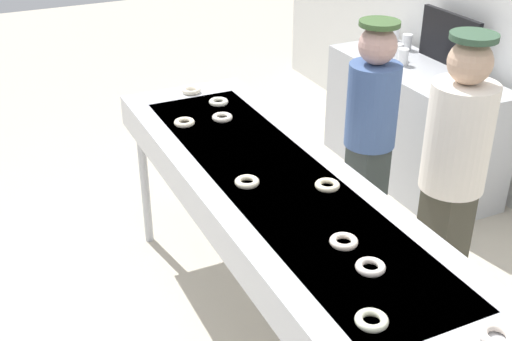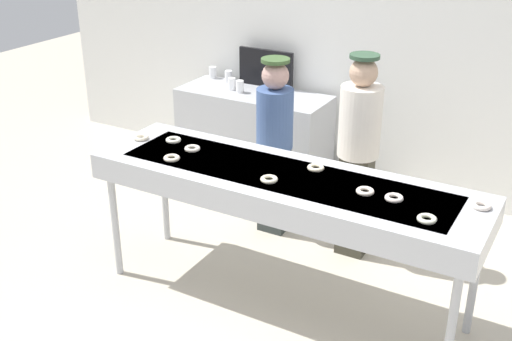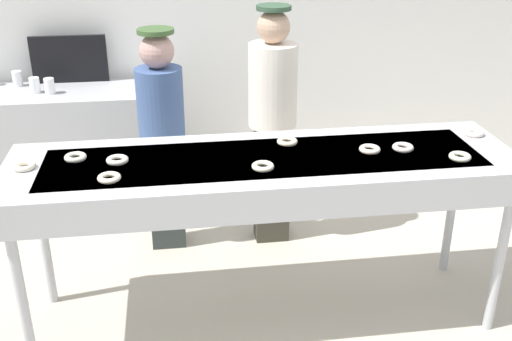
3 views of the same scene
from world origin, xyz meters
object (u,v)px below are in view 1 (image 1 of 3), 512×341
(paper_cup_1, at_px, (398,52))
(worker_baker, at_px, (452,174))
(paper_cup_3, at_px, (395,34))
(menu_display, at_px, (449,39))
(sugar_donut_2, at_px, (370,267))
(sugar_donut_1, at_px, (247,182))
(prep_counter, at_px, (412,124))
(sugar_donut_3, at_px, (497,336))
(sugar_donut_9, at_px, (184,122))
(worker_assistant, at_px, (370,133))
(sugar_donut_8, at_px, (344,241))
(sugar_donut_0, at_px, (191,90))
(sugar_donut_5, at_px, (222,117))
(fryer_conveyor, at_px, (277,198))
(paper_cup_2, at_px, (407,42))
(sugar_donut_6, at_px, (219,102))
(sugar_donut_4, at_px, (327,185))
(paper_cup_0, at_px, (403,57))
(sugar_donut_7, at_px, (372,320))

(paper_cup_1, bearing_deg, worker_baker, -28.03)
(paper_cup_3, xyz_separation_m, menu_display, (0.65, 0.01, 0.13))
(sugar_donut_2, distance_m, worker_baker, 1.09)
(sugar_donut_1, relative_size, sugar_donut_2, 1.00)
(sugar_donut_2, relative_size, prep_counter, 0.08)
(sugar_donut_3, xyz_separation_m, menu_display, (-2.59, 1.95, 0.05))
(sugar_donut_9, xyz_separation_m, worker_assistant, (0.25, 1.10, -0.18))
(sugar_donut_8, bearing_deg, sugar_donut_0, 179.11)
(sugar_donut_5, relative_size, worker_assistant, 0.08)
(fryer_conveyor, height_order, sugar_donut_8, sugar_donut_8)
(worker_baker, distance_m, paper_cup_2, 2.24)
(fryer_conveyor, bearing_deg, paper_cup_2, 130.00)
(paper_cup_3, bearing_deg, sugar_donut_1, -49.45)
(sugar_donut_0, bearing_deg, paper_cup_1, 99.02)
(paper_cup_1, bearing_deg, sugar_donut_6, -72.74)
(paper_cup_2, bearing_deg, sugar_donut_6, -69.88)
(worker_assistant, bearing_deg, sugar_donut_4, 126.98)
(sugar_donut_1, relative_size, sugar_donut_5, 1.00)
(sugar_donut_8, relative_size, paper_cup_2, 0.95)
(sugar_donut_8, bearing_deg, fryer_conveyor, -179.80)
(sugar_donut_1, xyz_separation_m, paper_cup_0, (-1.40, 1.95, -0.08))
(worker_assistant, bearing_deg, sugar_donut_1, 109.18)
(sugar_donut_4, xyz_separation_m, sugar_donut_8, (0.43, -0.18, 0.00))
(sugar_donut_2, relative_size, paper_cup_0, 0.95)
(worker_baker, distance_m, prep_counter, 1.84)
(sugar_donut_7, bearing_deg, worker_baker, 128.10)
(sugar_donut_8, distance_m, worker_baker, 0.99)
(worker_baker, xyz_separation_m, paper_cup_2, (-1.92, 1.15, 0.01))
(sugar_donut_1, height_order, sugar_donut_9, same)
(paper_cup_3, bearing_deg, sugar_donut_6, -64.65)
(sugar_donut_8, distance_m, paper_cup_3, 3.30)
(sugar_donut_6, relative_size, paper_cup_0, 0.95)
(sugar_donut_6, bearing_deg, paper_cup_0, 103.91)
(sugar_donut_3, height_order, worker_assistant, worker_assistant)
(menu_display, bearing_deg, sugar_donut_3, -36.98)
(sugar_donut_5, xyz_separation_m, paper_cup_2, (-0.94, 2.01, -0.08))
(worker_assistant, height_order, paper_cup_2, worker_assistant)
(paper_cup_0, xyz_separation_m, paper_cup_3, (-0.52, 0.30, 0.00))
(worker_assistant, relative_size, paper_cup_1, 12.68)
(sugar_donut_5, relative_size, paper_cup_0, 0.95)
(fryer_conveyor, xyz_separation_m, paper_cup_0, (-1.43, 1.80, 0.03))
(sugar_donut_3, height_order, paper_cup_1, sugar_donut_3)
(sugar_donut_8, relative_size, worker_baker, 0.07)
(sugar_donut_6, bearing_deg, fryer_conveyor, -6.38)
(worker_baker, relative_size, prep_counter, 1.09)
(sugar_donut_0, distance_m, sugar_donut_4, 1.43)
(sugar_donut_2, height_order, sugar_donut_4, same)
(sugar_donut_4, distance_m, paper_cup_3, 2.86)
(worker_baker, height_order, paper_cup_2, worker_baker)
(sugar_donut_4, height_order, sugar_donut_7, same)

